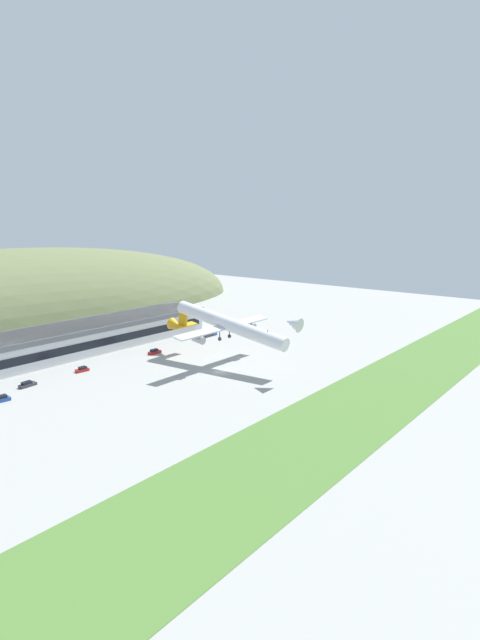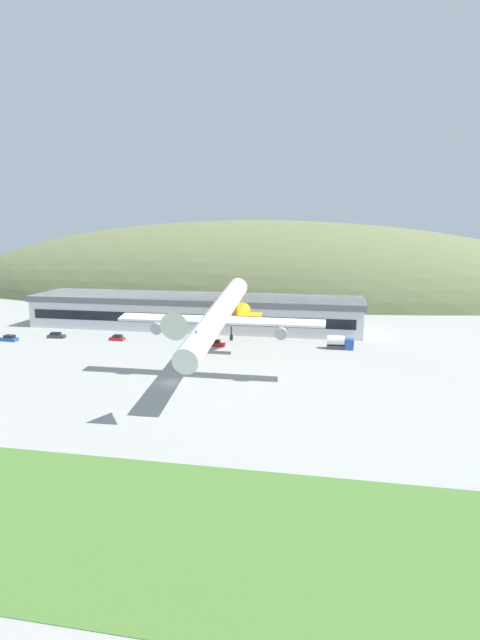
# 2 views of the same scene
# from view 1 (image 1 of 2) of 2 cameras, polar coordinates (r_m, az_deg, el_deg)

# --- Properties ---
(ground_plane) EXTENTS (371.86, 371.86, 0.00)m
(ground_plane) POSITION_cam_1_polar(r_m,az_deg,el_deg) (144.97, -2.37, -5.95)
(ground_plane) COLOR #9E9E99
(grass_strip_foreground) EXTENTS (334.67, 25.80, 0.08)m
(grass_strip_foreground) POSITION_cam_1_polar(r_m,az_deg,el_deg) (122.06, 13.26, -9.68)
(grass_strip_foreground) COLOR #4C7533
(grass_strip_foreground) RESTS_ON ground_plane
(hill_backdrop) EXTENTS (264.82, 77.03, 62.01)m
(hill_backdrop) POSITION_cam_1_polar(r_m,az_deg,el_deg) (236.07, -24.79, -0.14)
(hill_backdrop) COLOR #667047
(hill_backdrop) RESTS_ON ground_plane
(terminal_building) EXTENTS (94.33, 19.31, 9.17)m
(terminal_building) POSITION_cam_1_polar(r_m,az_deg,el_deg) (174.87, -17.13, -1.63)
(terminal_building) COLOR silver
(terminal_building) RESTS_ON ground_plane
(cargo_airplane) EXTENTS (39.38, 50.93, 11.60)m
(cargo_airplane) POSITION_cam_1_polar(r_m,az_deg,el_deg) (150.26, -1.50, -0.56)
(cargo_airplane) COLOR silver
(service_car_0) EXTENTS (4.59, 2.14, 1.59)m
(service_car_0) POSITION_cam_1_polar(r_m,az_deg,el_deg) (135.17, -25.68, -8.16)
(service_car_0) COLOR #264C99
(service_car_0) RESTS_ON ground_plane
(service_car_1) EXTENTS (4.52, 1.87, 1.58)m
(service_car_1) POSITION_cam_1_polar(r_m,az_deg,el_deg) (165.97, -9.74, -3.59)
(service_car_1) COLOR #B21E1E
(service_car_1) RESTS_ON ground_plane
(service_car_2) EXTENTS (4.66, 2.18, 1.45)m
(service_car_2) POSITION_cam_1_polar(r_m,az_deg,el_deg) (143.94, -23.13, -6.78)
(service_car_2) COLOR #333338
(service_car_2) RESTS_ON ground_plane
(service_car_3) EXTENTS (3.85, 2.10, 1.42)m
(service_car_3) POSITION_cam_1_polar(r_m,az_deg,el_deg) (152.13, -17.58, -5.41)
(service_car_3) COLOR #B21E1E
(service_car_3) RESTS_ON ground_plane
(fuel_truck) EXTENTS (6.30, 2.52, 3.24)m
(fuel_truck) POSITION_cam_1_polar(r_m,az_deg,el_deg) (187.60, -3.53, -1.40)
(fuel_truck) COLOR #264C99
(fuel_truck) RESTS_ON ground_plane
(traffic_cone_0) EXTENTS (0.52, 0.52, 0.58)m
(traffic_cone_0) POSITION_cam_1_polar(r_m,az_deg,el_deg) (159.87, -8.43, -4.28)
(traffic_cone_0) COLOR orange
(traffic_cone_0) RESTS_ON ground_plane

